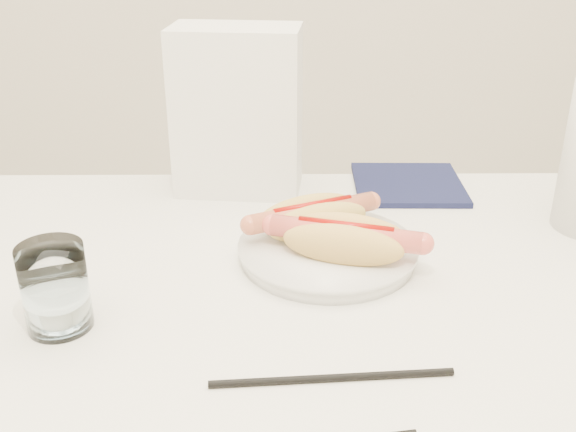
{
  "coord_description": "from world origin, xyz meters",
  "views": [
    {
      "loc": [
        -0.01,
        -0.64,
        1.17
      ],
      "look_at": [
        0.0,
        0.09,
        0.82
      ],
      "focal_mm": 42.36,
      "sensor_mm": 36.0,
      "label": 1
    }
  ],
  "objects_px": {
    "hotdog_right": "(345,240)",
    "plate": "(327,253)",
    "table": "(288,351)",
    "water_glass": "(55,288)",
    "napkin_box": "(238,111)",
    "hotdog_left": "(313,218)"
  },
  "relations": [
    {
      "from": "table",
      "to": "hotdog_right",
      "type": "xyz_separation_m",
      "value": [
        0.07,
        0.08,
        0.1
      ]
    },
    {
      "from": "plate",
      "to": "hotdog_right",
      "type": "bearing_deg",
      "value": -55.03
    },
    {
      "from": "table",
      "to": "napkin_box",
      "type": "bearing_deg",
      "value": 101.89
    },
    {
      "from": "hotdog_left",
      "to": "hotdog_right",
      "type": "distance_m",
      "value": 0.07
    },
    {
      "from": "hotdog_right",
      "to": "napkin_box",
      "type": "height_order",
      "value": "napkin_box"
    },
    {
      "from": "hotdog_left",
      "to": "water_glass",
      "type": "bearing_deg",
      "value": -170.72
    },
    {
      "from": "table",
      "to": "plate",
      "type": "height_order",
      "value": "plate"
    },
    {
      "from": "hotdog_right",
      "to": "napkin_box",
      "type": "bearing_deg",
      "value": 135.09
    },
    {
      "from": "table",
      "to": "plate",
      "type": "xyz_separation_m",
      "value": [
        0.05,
        0.11,
        0.07
      ]
    },
    {
      "from": "water_glass",
      "to": "napkin_box",
      "type": "xyz_separation_m",
      "value": [
        0.17,
        0.38,
        0.08
      ]
    },
    {
      "from": "hotdog_right",
      "to": "plate",
      "type": "bearing_deg",
      "value": 141.34
    },
    {
      "from": "hotdog_right",
      "to": "napkin_box",
      "type": "relative_size",
      "value": 0.74
    },
    {
      "from": "hotdog_left",
      "to": "hotdog_right",
      "type": "height_order",
      "value": "hotdog_right"
    },
    {
      "from": "hotdog_right",
      "to": "water_glass",
      "type": "relative_size",
      "value": 1.93
    },
    {
      "from": "hotdog_left",
      "to": "water_glass",
      "type": "xyz_separation_m",
      "value": [
        -0.28,
        -0.18,
        0.01
      ]
    },
    {
      "from": "plate",
      "to": "water_glass",
      "type": "bearing_deg",
      "value": -153.82
    },
    {
      "from": "hotdog_right",
      "to": "napkin_box",
      "type": "xyz_separation_m",
      "value": [
        -0.14,
        0.26,
        0.08
      ]
    },
    {
      "from": "table",
      "to": "napkin_box",
      "type": "distance_m",
      "value": 0.4
    },
    {
      "from": "plate",
      "to": "hotdog_right",
      "type": "xyz_separation_m",
      "value": [
        0.02,
        -0.03,
        0.03
      ]
    },
    {
      "from": "table",
      "to": "water_glass",
      "type": "bearing_deg",
      "value": -172.01
    },
    {
      "from": "plate",
      "to": "hotdog_right",
      "type": "height_order",
      "value": "hotdog_right"
    },
    {
      "from": "hotdog_left",
      "to": "plate",
      "type": "bearing_deg",
      "value": -89.08
    }
  ]
}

